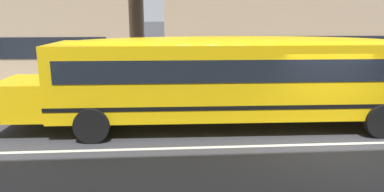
% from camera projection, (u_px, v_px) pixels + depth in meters
% --- Properties ---
extents(ground_plane, '(400.00, 400.00, 0.00)m').
position_uv_depth(ground_plane, '(331.00, 144.00, 9.98)').
color(ground_plane, '#38383D').
extents(sidewalk_far, '(120.00, 3.00, 0.01)m').
position_uv_depth(sidewalk_far, '(258.00, 87.00, 17.86)').
color(sidewalk_far, gray).
rests_on(sidewalk_far, ground_plane).
extents(lane_centreline, '(110.00, 0.16, 0.01)m').
position_uv_depth(lane_centreline, '(331.00, 144.00, 9.98)').
color(lane_centreline, silver).
rests_on(lane_centreline, ground_plane).
extents(school_bus, '(13.11, 3.26, 2.92)m').
position_uv_depth(school_bus, '(226.00, 74.00, 11.16)').
color(school_bus, yellow).
rests_on(school_bus, ground_plane).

